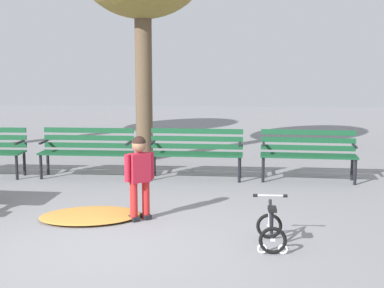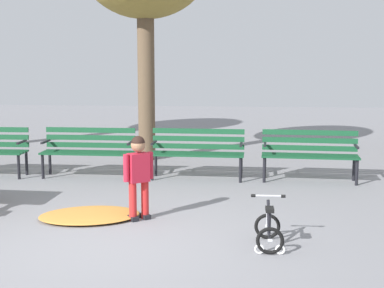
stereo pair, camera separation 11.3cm
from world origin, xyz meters
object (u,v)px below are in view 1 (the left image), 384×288
(park_bench_right, at_px, (196,149))
(kids_bicycle, at_px, (271,229))
(park_bench_left, at_px, (87,148))
(child_standing, at_px, (139,171))
(park_bench_far_right, at_px, (308,151))

(park_bench_right, distance_m, kids_bicycle, 3.66)
(park_bench_left, bearing_deg, child_standing, -62.31)
(park_bench_far_right, bearing_deg, child_standing, -134.07)
(park_bench_far_right, bearing_deg, park_bench_left, 179.84)
(park_bench_left, height_order, child_standing, child_standing)
(kids_bicycle, bearing_deg, park_bench_left, 130.43)
(park_bench_right, xyz_separation_m, park_bench_far_right, (1.90, -0.03, 0.00))
(park_bench_left, distance_m, child_standing, 2.89)
(park_bench_right, distance_m, park_bench_far_right, 1.90)
(park_bench_left, height_order, kids_bicycle, park_bench_left)
(park_bench_left, distance_m, kids_bicycle, 4.57)
(park_bench_far_right, xyz_separation_m, child_standing, (-2.46, -2.54, 0.14))
(park_bench_far_right, bearing_deg, kids_bicycle, -103.75)
(park_bench_left, relative_size, park_bench_far_right, 0.99)
(park_bench_left, bearing_deg, kids_bicycle, -49.57)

